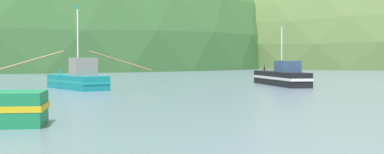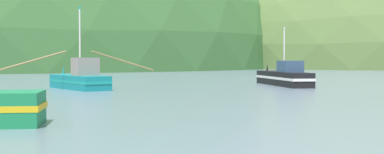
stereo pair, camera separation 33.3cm
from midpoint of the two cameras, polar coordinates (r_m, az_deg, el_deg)
hill_mid_left at (r=227.00m, az=4.28°, el=1.36°), size 154.92×123.94×59.03m
fishing_boat_black at (r=49.21m, az=9.74°, el=0.01°), size 2.91×10.47×5.18m
fishing_boat_teal at (r=43.68m, az=-11.38°, el=-0.26°), size 11.72×7.48×6.45m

